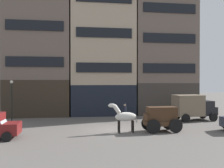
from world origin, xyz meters
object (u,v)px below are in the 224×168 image
object	(u,v)px
draft_horse	(125,116)
delivery_truck_near	(193,107)
cargo_wagon	(161,117)
streetlamp_curbside	(12,95)
pedestrian_officer	(125,111)

from	to	relation	value
draft_horse	delivery_truck_near	size ratio (longest dim) A/B	0.53
cargo_wagon	delivery_truck_near	bearing A→B (deg)	43.08
delivery_truck_near	streetlamp_curbside	size ratio (longest dim) A/B	1.08
delivery_truck_near	cargo_wagon	bearing A→B (deg)	-136.92
cargo_wagon	pedestrian_officer	world-z (taller)	cargo_wagon
draft_horse	streetlamp_curbside	bearing A→B (deg)	146.06
delivery_truck_near	draft_horse	bearing A→B (deg)	-149.29
draft_horse	pedestrian_officer	bearing A→B (deg)	79.24
draft_horse	streetlamp_curbside	size ratio (longest dim) A/B	0.57
draft_horse	pedestrian_officer	size ratio (longest dim) A/B	1.31
cargo_wagon	streetlamp_curbside	xyz separation A→B (m)	(-13.27, 6.94, 1.52)
delivery_truck_near	streetlamp_curbside	xyz separation A→B (m)	(-18.39, 2.15, 1.25)
draft_horse	delivery_truck_near	bearing A→B (deg)	30.71
delivery_truck_near	streetlamp_curbside	distance (m)	18.56
draft_horse	delivery_truck_near	distance (m)	9.40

